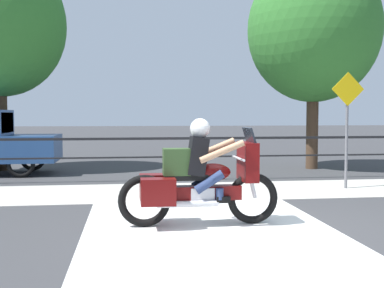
# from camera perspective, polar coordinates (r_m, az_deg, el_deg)

# --- Properties ---
(ground_plane) EXTENTS (120.00, 120.00, 0.00)m
(ground_plane) POSITION_cam_1_polar(r_m,az_deg,el_deg) (6.87, 8.27, -9.98)
(ground_plane) COLOR #38383A
(sidewalk_band) EXTENTS (44.00, 2.40, 0.01)m
(sidewalk_band) POSITION_cam_1_polar(r_m,az_deg,el_deg) (10.12, 2.96, -5.55)
(sidewalk_band) COLOR #B7B2A8
(sidewalk_band) RESTS_ON ground
(crosswalk_band) EXTENTS (3.47, 6.00, 0.01)m
(crosswalk_band) POSITION_cam_1_polar(r_m,az_deg,el_deg) (6.52, 2.51, -10.65)
(crosswalk_band) COLOR silver
(crosswalk_band) RESTS_ON ground
(fence_railing) EXTENTS (36.00, 0.05, 1.05)m
(fence_railing) POSITION_cam_1_polar(r_m,az_deg,el_deg) (11.64, 1.49, -0.25)
(fence_railing) COLOR black
(fence_railing) RESTS_ON ground
(motorcycle) EXTENTS (2.33, 0.76, 1.55)m
(motorcycle) POSITION_cam_1_polar(r_m,az_deg,el_deg) (6.92, 0.70, -4.06)
(motorcycle) COLOR black
(motorcycle) RESTS_ON ground
(street_sign) EXTENTS (0.72, 0.06, 2.50)m
(street_sign) POSITION_cam_1_polar(r_m,az_deg,el_deg) (10.82, 17.92, 3.20)
(street_sign) COLOR slate
(street_sign) RESTS_ON ground
(tree_behind_sign) EXTENTS (3.83, 3.83, 6.17)m
(tree_behind_sign) POSITION_cam_1_polar(r_m,az_deg,el_deg) (14.78, 14.23, 12.97)
(tree_behind_sign) COLOR #473323
(tree_behind_sign) RESTS_ON ground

